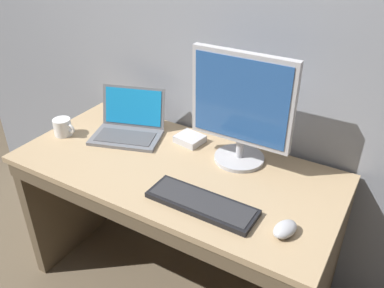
# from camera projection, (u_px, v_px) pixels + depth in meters

# --- Properties ---
(ground_plane) EXTENTS (14.00, 14.00, 0.00)m
(ground_plane) POSITION_uv_depth(u_px,v_px,m) (178.00, 284.00, 2.17)
(ground_plane) COLOR brown
(desk) EXTENTS (1.45, 0.69, 0.77)m
(desk) POSITION_uv_depth(u_px,v_px,m) (175.00, 211.00, 1.90)
(desk) COLOR tan
(desk) RESTS_ON ground
(laptop_space_gray) EXTENTS (0.39, 0.35, 0.22)m
(laptop_space_gray) POSITION_uv_depth(u_px,v_px,m) (128.00, 128.00, 1.99)
(laptop_space_gray) COLOR slate
(laptop_space_gray) RESTS_ON desk
(external_monitor) EXTENTS (0.45, 0.23, 0.51)m
(external_monitor) POSITION_uv_depth(u_px,v_px,m) (241.00, 107.00, 1.67)
(external_monitor) COLOR #B7B7BC
(external_monitor) RESTS_ON desk
(wired_keyboard) EXTENTS (0.44, 0.15, 0.02)m
(wired_keyboard) POSITION_uv_depth(u_px,v_px,m) (202.00, 203.00, 1.53)
(wired_keyboard) COLOR black
(wired_keyboard) RESTS_ON desk
(computer_mouse) EXTENTS (0.09, 0.12, 0.04)m
(computer_mouse) POSITION_uv_depth(u_px,v_px,m) (285.00, 229.00, 1.39)
(computer_mouse) COLOR #B7B7BC
(computer_mouse) RESTS_ON desk
(external_drive_box) EXTENTS (0.14, 0.13, 0.03)m
(external_drive_box) POSITION_uv_depth(u_px,v_px,m) (190.00, 139.00, 1.94)
(external_drive_box) COLOR silver
(external_drive_box) RESTS_ON desk
(coffee_mug) EXTENTS (0.12, 0.09, 0.08)m
(coffee_mug) POSITION_uv_depth(u_px,v_px,m) (63.00, 127.00, 1.99)
(coffee_mug) COLOR white
(coffee_mug) RESTS_ON desk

